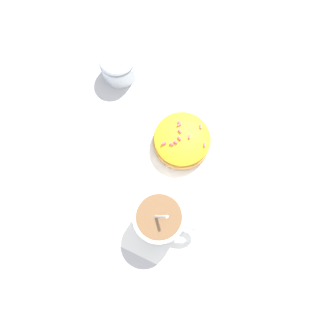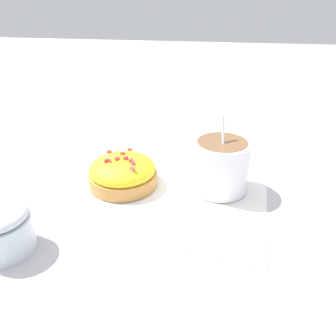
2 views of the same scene
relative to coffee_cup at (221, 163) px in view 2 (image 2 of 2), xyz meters
name	(u,v)px [view 2 (image 2 of 2)]	position (x,y,z in m)	size (l,w,h in m)	color
ground_plane	(172,186)	(0.07, 0.00, -0.04)	(3.00, 3.00, 0.00)	#B2B2B7
paper_napkin	(172,185)	(0.07, 0.00, -0.04)	(0.29, 0.29, 0.00)	white
coffee_cup	(221,163)	(0.00, 0.00, 0.00)	(0.08, 0.10, 0.10)	white
frosted_pastry	(123,172)	(0.13, 0.01, -0.02)	(0.10, 0.10, 0.05)	#C18442
sugar_bowl	(1,228)	(0.22, 0.16, -0.01)	(0.06, 0.06, 0.06)	silver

